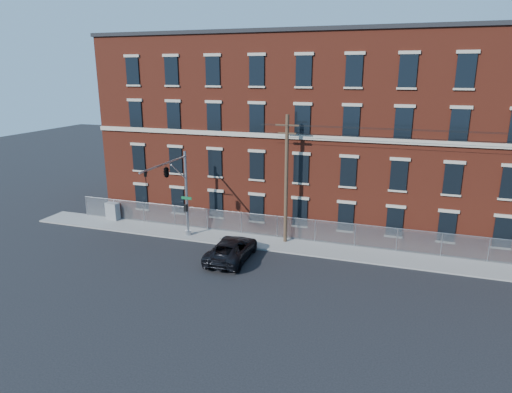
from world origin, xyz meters
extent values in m
plane|color=black|center=(0.00, 0.00, 0.00)|extent=(140.00, 140.00, 0.00)
cube|color=gray|center=(12.00, 5.00, 0.06)|extent=(65.00, 3.00, 0.12)
cube|color=maroon|center=(12.00, 14.00, 8.00)|extent=(55.00, 14.00, 16.00)
cube|color=black|center=(12.00, 14.00, 16.15)|extent=(55.30, 14.30, 0.30)
cube|color=#A89F8C|center=(12.00, 6.92, 8.30)|extent=(55.00, 0.18, 0.35)
cube|color=black|center=(-11.83, 6.94, 2.20)|extent=(1.20, 0.10, 2.20)
cube|color=black|center=(-11.83, 6.94, 5.80)|extent=(1.20, 0.10, 2.20)
cube|color=black|center=(-11.83, 6.94, 9.60)|extent=(1.20, 0.10, 2.20)
cube|color=black|center=(-11.83, 6.94, 13.20)|extent=(1.20, 0.10, 2.20)
cube|color=black|center=(-8.17, 6.94, 2.20)|extent=(1.20, 0.10, 2.20)
cube|color=black|center=(-8.17, 6.94, 5.80)|extent=(1.20, 0.10, 2.20)
cube|color=black|center=(-8.17, 6.94, 9.60)|extent=(1.20, 0.10, 2.20)
cube|color=black|center=(-8.17, 6.94, 13.20)|extent=(1.20, 0.10, 2.20)
cube|color=black|center=(-4.50, 6.94, 2.20)|extent=(1.20, 0.10, 2.20)
cube|color=black|center=(-4.50, 6.94, 5.80)|extent=(1.20, 0.10, 2.20)
cube|color=black|center=(-4.50, 6.94, 9.60)|extent=(1.20, 0.10, 2.20)
cube|color=black|center=(-4.50, 6.94, 13.20)|extent=(1.20, 0.10, 2.20)
cube|color=black|center=(-0.83, 6.94, 2.20)|extent=(1.20, 0.10, 2.20)
cube|color=black|center=(-0.83, 6.94, 5.80)|extent=(1.20, 0.10, 2.20)
cube|color=black|center=(-0.83, 6.94, 9.60)|extent=(1.20, 0.10, 2.20)
cube|color=black|center=(-0.83, 6.94, 13.20)|extent=(1.20, 0.10, 2.20)
cube|color=black|center=(2.83, 6.94, 2.20)|extent=(1.20, 0.10, 2.20)
cube|color=black|center=(2.83, 6.94, 5.80)|extent=(1.20, 0.10, 2.20)
cube|color=black|center=(2.83, 6.94, 9.60)|extent=(1.20, 0.10, 2.20)
cube|color=black|center=(2.83, 6.94, 13.20)|extent=(1.20, 0.10, 2.20)
cube|color=black|center=(6.50, 6.94, 2.20)|extent=(1.20, 0.10, 2.20)
cube|color=black|center=(6.50, 6.94, 5.80)|extent=(1.20, 0.10, 2.20)
cube|color=black|center=(6.50, 6.94, 9.60)|extent=(1.20, 0.10, 2.20)
cube|color=black|center=(6.50, 6.94, 13.20)|extent=(1.20, 0.10, 2.20)
cube|color=black|center=(10.17, 6.94, 2.20)|extent=(1.20, 0.10, 2.20)
cube|color=black|center=(10.17, 6.94, 5.80)|extent=(1.20, 0.10, 2.20)
cube|color=black|center=(10.17, 6.94, 9.60)|extent=(1.20, 0.10, 2.20)
cube|color=black|center=(10.17, 6.94, 13.20)|extent=(1.20, 0.10, 2.20)
cube|color=black|center=(13.83, 6.94, 2.20)|extent=(1.20, 0.10, 2.20)
cube|color=black|center=(13.83, 6.94, 5.80)|extent=(1.20, 0.10, 2.20)
cube|color=black|center=(13.83, 6.94, 9.60)|extent=(1.20, 0.10, 2.20)
cube|color=black|center=(13.83, 6.94, 13.20)|extent=(1.20, 0.10, 2.20)
cube|color=black|center=(17.50, 6.94, 2.20)|extent=(1.20, 0.10, 2.20)
cube|color=black|center=(17.50, 6.94, 5.80)|extent=(1.20, 0.10, 2.20)
cube|color=#A5A8AD|center=(12.00, 6.30, 1.02)|extent=(59.00, 0.02, 1.80)
cylinder|color=#9EA0A5|center=(12.00, 6.30, 1.92)|extent=(59.00, 0.04, 0.04)
cylinder|color=#9EA0A5|center=(-17.50, 6.30, 1.02)|extent=(0.06, 0.06, 1.85)
cylinder|color=#9EA0A5|center=(-14.39, 6.30, 1.02)|extent=(0.06, 0.06, 1.85)
cylinder|color=#9EA0A5|center=(-11.29, 6.30, 1.02)|extent=(0.06, 0.06, 1.85)
cylinder|color=#9EA0A5|center=(-8.18, 6.30, 1.02)|extent=(0.06, 0.06, 1.85)
cylinder|color=#9EA0A5|center=(-5.08, 6.30, 1.02)|extent=(0.06, 0.06, 1.85)
cylinder|color=#9EA0A5|center=(-1.97, 6.30, 1.02)|extent=(0.06, 0.06, 1.85)
cylinder|color=#9EA0A5|center=(1.13, 6.30, 1.02)|extent=(0.06, 0.06, 1.85)
cylinder|color=#9EA0A5|center=(4.24, 6.30, 1.02)|extent=(0.06, 0.06, 1.85)
cylinder|color=#9EA0A5|center=(7.34, 6.30, 1.02)|extent=(0.06, 0.06, 1.85)
cylinder|color=#9EA0A5|center=(10.45, 6.30, 1.02)|extent=(0.06, 0.06, 1.85)
cylinder|color=#9EA0A5|center=(13.55, 6.30, 1.02)|extent=(0.06, 0.06, 1.85)
cylinder|color=#9EA0A5|center=(16.66, 6.30, 1.02)|extent=(0.06, 0.06, 1.85)
cylinder|color=#9EA0A5|center=(-6.00, 4.50, 3.62)|extent=(0.22, 0.22, 7.00)
cylinder|color=#9EA0A5|center=(-6.00, 4.50, 0.32)|extent=(0.50, 0.50, 0.40)
cylinder|color=#9EA0A5|center=(-6.00, 1.25, 6.72)|extent=(0.14, 6.50, 0.14)
cylinder|color=#9EA0A5|center=(-6.00, 3.30, 5.72)|extent=(0.08, 2.18, 1.56)
cube|color=#0C592D|center=(-5.95, 4.35, 3.32)|extent=(0.90, 0.03, 0.22)
cube|color=black|center=(-6.00, 4.25, 2.52)|extent=(0.25, 0.25, 0.60)
imported|color=black|center=(-6.00, -1.30, 6.17)|extent=(0.16, 0.20, 1.00)
imported|color=black|center=(-6.00, 1.50, 6.17)|extent=(0.53, 2.48, 1.00)
cylinder|color=#4D3826|center=(2.00, 5.60, 5.12)|extent=(0.28, 0.28, 10.00)
cube|color=#4D3826|center=(2.00, 5.60, 9.32)|extent=(1.80, 0.12, 0.12)
cube|color=#4D3826|center=(2.00, 5.60, 8.72)|extent=(1.40, 0.12, 0.12)
imported|color=black|center=(-0.84, 1.21, 0.79)|extent=(2.80, 5.77, 1.58)
cube|color=slate|center=(-14.37, 6.00, 0.90)|extent=(1.32, 0.80, 1.55)
camera|label=1|loc=(10.37, -26.82, 13.15)|focal=31.45mm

